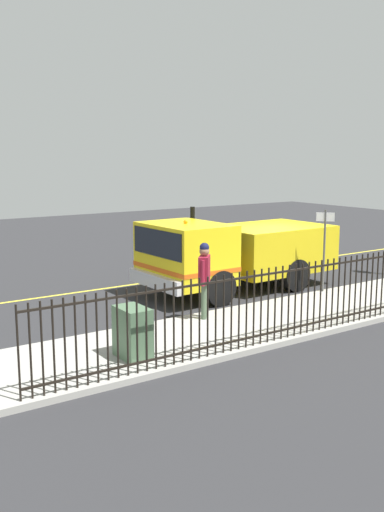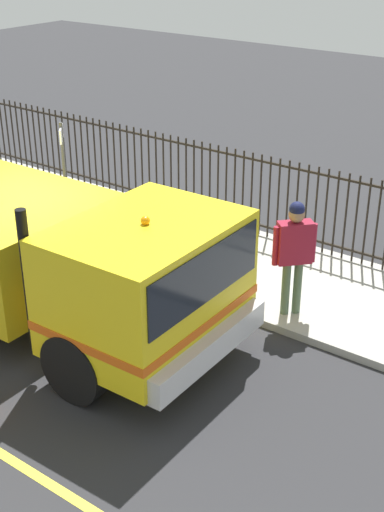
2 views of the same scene
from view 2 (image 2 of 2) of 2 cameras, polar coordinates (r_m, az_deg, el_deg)
The scene contains 6 objects.
ground_plane at distance 11.94m, azimuth -13.48°, elevation -2.85°, with size 47.11×47.11×0.00m, color #2B2B2D.
sidewalk_slab at distance 13.65m, azimuth -4.64°, elevation 1.89°, with size 2.82×21.42×0.12m, color #A3A099.
work_truck at distance 10.20m, azimuth -10.58°, elevation 0.01°, with size 2.64×6.02×2.43m.
worker_standing at distance 10.40m, azimuth 8.28°, elevation 0.75°, with size 0.53×0.51×1.81m.
iron_fence at distance 14.25m, azimuth -1.41°, elevation 6.70°, with size 0.04×18.24×1.57m.
street_sign at distance 12.54m, azimuth -10.27°, elevation 6.75°, with size 0.39×0.36×2.32m.
Camera 2 is at (-6.51, -8.30, 5.61)m, focal length 49.45 mm.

